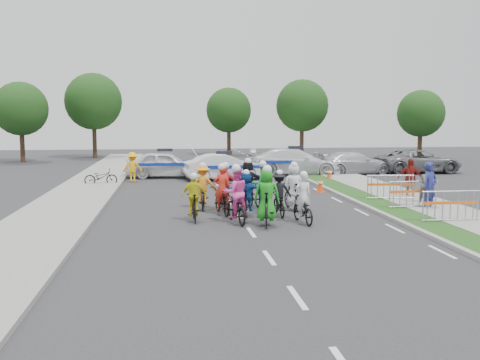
{
  "coord_description": "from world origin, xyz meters",
  "views": [
    {
      "loc": [
        -2.4,
        -15.87,
        3.49
      ],
      "look_at": [
        0.23,
        4.49,
        1.1
      ],
      "focal_mm": 40.0,
      "sensor_mm": 36.0,
      "label": 1
    }
  ],
  "objects": [
    {
      "name": "cone_1",
      "position": [
        6.47,
        13.24,
        0.34
      ],
      "size": [
        0.4,
        0.4,
        0.7
      ],
      "color": "#F24C0C",
      "rests_on": "ground"
    },
    {
      "name": "civilian_suv",
      "position": [
        13.26,
        16.33,
        0.74
      ],
      "size": [
        5.48,
        2.76,
        1.49
      ],
      "primitive_type": "imported",
      "rotation": [
        0.0,
        0.0,
        1.62
      ],
      "color": "slate",
      "rests_on": "ground"
    },
    {
      "name": "police_car_1",
      "position": [
        0.56,
        14.03,
        0.74
      ],
      "size": [
        4.63,
        2.13,
        1.47
      ],
      "primitive_type": "imported",
      "rotation": [
        0.0,
        0.0,
        1.7
      ],
      "color": "silver",
      "rests_on": "ground"
    },
    {
      "name": "curb_right",
      "position": [
        5.1,
        5.0,
        0.06
      ],
      "size": [
        0.2,
        60.0,
        0.12
      ],
      "primitive_type": "cube",
      "color": "gray",
      "rests_on": "ground"
    },
    {
      "name": "barrier_1",
      "position": [
        6.7,
        3.19,
        0.56
      ],
      "size": [
        2.02,
        0.61,
        1.12
      ],
      "primitive_type": null,
      "rotation": [
        0.0,
        0.0,
        0.06
      ],
      "color": "#A5A8AD",
      "rests_on": "ground"
    },
    {
      "name": "barrier_0",
      "position": [
        6.7,
        0.45,
        0.56
      ],
      "size": [
        2.0,
        0.51,
        1.12
      ],
      "primitive_type": null,
      "rotation": [
        0.0,
        0.0,
        -0.01
      ],
      "color": "#A5A8AD",
      "rests_on": "ground"
    },
    {
      "name": "rider_9",
      "position": [
        -0.36,
        4.25,
        0.7
      ],
      "size": [
        0.95,
        1.78,
        1.83
      ],
      "rotation": [
        0.0,
        0.0,
        3.05
      ],
      "color": "black",
      "rests_on": "ground"
    },
    {
      "name": "cone_0",
      "position": [
        4.58,
        8.52,
        0.34
      ],
      "size": [
        0.4,
        0.4,
        0.7
      ],
      "color": "#F24C0C",
      "rests_on": "ground"
    },
    {
      "name": "police_car_2",
      "position": [
        5.16,
        16.09,
        0.81
      ],
      "size": [
        5.86,
        3.09,
        1.62
      ],
      "primitive_type": "imported",
      "rotation": [
        0.0,
        0.0,
        1.42
      ],
      "color": "silver",
      "rests_on": "ground"
    },
    {
      "name": "parked_bike",
      "position": [
        -6.04,
        12.37,
        0.44
      ],
      "size": [
        1.71,
        0.73,
        0.87
      ],
      "primitive_type": "imported",
      "rotation": [
        0.0,
        0.0,
        1.66
      ],
      "color": "black",
      "rests_on": "ground"
    },
    {
      "name": "rider_2",
      "position": [
        -0.28,
        1.59,
        0.73
      ],
      "size": [
        1.0,
        2.03,
        1.99
      ],
      "rotation": [
        0.0,
        0.0,
        3.31
      ],
      "color": "black",
      "rests_on": "ground"
    },
    {
      "name": "marshal_hiviz",
      "position": [
        -4.5,
        13.7,
        0.81
      ],
      "size": [
        1.07,
        0.65,
        1.63
      ],
      "primitive_type": "imported",
      "rotation": [
        0.0,
        0.0,
        3.18
      ],
      "color": "#FFB60D",
      "rests_on": "ground"
    },
    {
      "name": "rider_3",
      "position": [
        -1.65,
        2.07,
        0.65
      ],
      "size": [
        0.84,
        1.59,
        1.67
      ],
      "rotation": [
        0.0,
        0.0,
        3.16
      ],
      "color": "black",
      "rests_on": "ground"
    },
    {
      "name": "tree_0",
      "position": [
        -14.0,
        28.0,
        4.19
      ],
      "size": [
        4.2,
        4.2,
        6.3
      ],
      "color": "#382619",
      "rests_on": "ground"
    },
    {
      "name": "sidewalk_right",
      "position": [
        7.6,
        5.0,
        0.07
      ],
      "size": [
        2.4,
        60.0,
        0.13
      ],
      "primitive_type": "cube",
      "color": "gray",
      "rests_on": "ground"
    },
    {
      "name": "rider_10",
      "position": [
        -1.21,
        4.57,
        0.7
      ],
      "size": [
        1.04,
        1.81,
        1.8
      ],
      "rotation": [
        0.0,
        0.0,
        3.06
      ],
      "color": "black",
      "rests_on": "ground"
    },
    {
      "name": "rider_0",
      "position": [
        1.92,
        1.26,
        0.58
      ],
      "size": [
        0.79,
        1.78,
        1.76
      ],
      "rotation": [
        0.0,
        0.0,
        3.26
      ],
      "color": "black",
      "rests_on": "ground"
    },
    {
      "name": "civilian_sedan",
      "position": [
        8.88,
        16.06,
        0.7
      ],
      "size": [
        5.04,
        2.51,
        1.41
      ],
      "primitive_type": "imported",
      "rotation": [
        0.0,
        0.0,
        1.69
      ],
      "color": "#B1B2B7",
      "rests_on": "ground"
    },
    {
      "name": "spectator_2",
      "position": [
        7.89,
        6.06,
        0.88
      ],
      "size": [
        1.11,
        0.88,
        1.75
      ],
      "primitive_type": "imported",
      "rotation": [
        0.0,
        0.0,
        -0.52
      ],
      "color": "maroon",
      "rests_on": "ground"
    },
    {
      "name": "rider_6",
      "position": [
        -0.6,
        3.27,
        0.62
      ],
      "size": [
        0.93,
        1.91,
        1.87
      ],
      "rotation": [
        0.0,
        0.0,
        3.3
      ],
      "color": "black",
      "rests_on": "ground"
    },
    {
      "name": "rider_5",
      "position": [
        0.23,
        2.83,
        0.72
      ],
      "size": [
        1.38,
        1.64,
        1.68
      ],
      "rotation": [
        0.0,
        0.0,
        3.01
      ],
      "color": "black",
      "rests_on": "ground"
    },
    {
      "name": "sidewalk_left",
      "position": [
        -6.5,
        5.0,
        0.07
      ],
      "size": [
        3.0,
        60.0,
        0.13
      ],
      "primitive_type": "cube",
      "color": "gray",
      "rests_on": "ground"
    },
    {
      "name": "rider_8",
      "position": [
        1.01,
        3.93,
        0.71
      ],
      "size": [
        0.89,
        1.94,
        1.9
      ],
      "rotation": [
        0.0,
        0.0,
        3.27
      ],
      "color": "black",
      "rests_on": "ground"
    },
    {
      "name": "tree_3",
      "position": [
        -9.0,
        32.0,
        4.89
      ],
      "size": [
        4.9,
        4.9,
        7.35
      ],
      "color": "#382619",
      "rests_on": "ground"
    },
    {
      "name": "spectator_0",
      "position": [
        7.28,
        3.04,
        0.92
      ],
      "size": [
        0.8,
        0.68,
        1.84
      ],
      "primitive_type": "imported",
      "rotation": [
        0.0,
        0.0,
        0.43
      ],
      "color": "navy",
      "rests_on": "ground"
    },
    {
      "name": "tree_4",
      "position": [
        3.0,
        34.0,
        4.19
      ],
      "size": [
        4.2,
        4.2,
        6.3
      ],
      "color": "#382619",
      "rests_on": "ground"
    },
    {
      "name": "rider_7",
      "position": [
        2.19,
        3.77,
        0.72
      ],
      "size": [
        0.85,
        1.82,
        1.85
      ],
      "rotation": [
        0.0,
        0.0,
        3.31
      ],
      "color": "black",
      "rests_on": "ground"
    },
    {
      "name": "tree_1",
      "position": [
        9.0,
        30.0,
        4.54
      ],
      "size": [
        4.55,
        4.55,
        6.82
      ],
      "color": "#382619",
      "rests_on": "ground"
    },
    {
      "name": "grass_strip",
      "position": [
        5.8,
        5.0,
        0.06
      ],
      "size": [
        1.2,
        60.0,
        0.11
      ],
      "primitive_type": "cube",
      "color": "#1D4315",
      "rests_on": "ground"
    },
    {
      "name": "rider_11",
      "position": [
        0.65,
        5.27,
        0.8
      ],
      "size": [
        1.54,
        1.84,
        1.9
      ],
      "rotation": [
        0.0,
        0.0,
        3.22
      ],
      "color": "black",
      "rests_on": "ground"
    },
    {
      "name": "rider_1",
      "position": [
        0.65,
        1.0,
        0.77
      ],
      "size": [
        0.92,
        1.96,
        2.0
      ],
      "rotation": [
        0.0,
        0.0,
        2.96
      ],
      "color": "black",
      "rests_on": "ground"
    },
    {
      "name": "police_car_0",
      "position": [
        -2.76,
        15.67,
        0.78
      ],
      "size": [
        4.64,
        2.07,
        1.55
      ],
      "primitive_type": "imported",
      "rotation": [
        0.0,
        0.0,
        1.52
      ],
      "color": "silver",
      "rests_on": "ground"
    },
    {
      "name": "barrier_2",
      "position": [
        6.7,
        5.34,
        0.56
      ],
      "size": [
        2.04,
        0.7,
        1.12
      ],
      "primitive_type": null,
      "rotation": [
        0.0,
        0.0,
        -0.1
      ],
      "color": "#A5A8AD",
      "rests_on": "ground"
    },
    {
      "name": "spectator_1",
      "position": [
        7.78,
        4.12,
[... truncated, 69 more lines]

